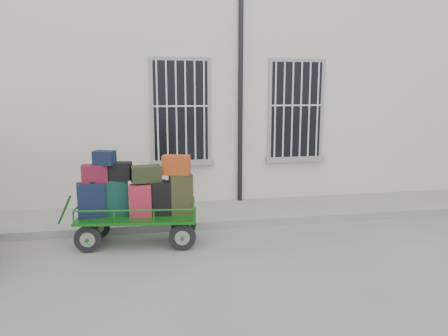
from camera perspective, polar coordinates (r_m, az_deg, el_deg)
ground at (r=7.47m, az=-0.10°, el=-11.18°), size 80.00×80.00×0.00m
building at (r=12.40m, az=-4.92°, el=11.45°), size 24.00×5.15×6.00m
sidewalk at (r=9.50m, az=-2.58°, el=-5.99°), size 24.00×1.70×0.15m
luggage_cart at (r=7.83m, az=-11.49°, el=-3.73°), size 2.47×1.19×1.69m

